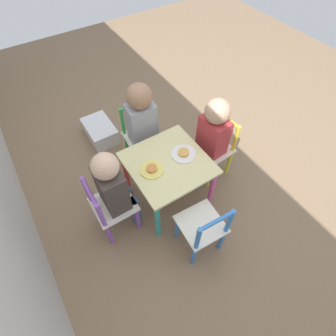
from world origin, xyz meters
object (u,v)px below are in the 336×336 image
child_front (212,134)px  child_back (115,188)px  plate_back (152,169)px  chair_green (142,137)px  chair_purple (111,207)px  child_right (143,121)px  storage_bin (100,131)px  chair_yellow (214,149)px  chair_blue (203,228)px  plate_front (183,154)px  kids_table (168,169)px

child_front → child_back: bearing=-92.1°
child_back → plate_back: size_ratio=4.89×
child_front → chair_green: bearing=-144.1°
chair_purple → child_right: child_right is taller
child_front → storage_bin: (0.84, 0.55, -0.37)m
chair_yellow → chair_purple: bearing=-92.1°
chair_blue → chair_purple: bearing=-43.2°
child_front → plate_back: child_front is taller
child_back → plate_front: (0.00, -0.50, -0.00)m
child_back → plate_front: child_back is taller
plate_front → chair_yellow: bearing=-84.1°
child_front → child_right: child_right is taller
chair_yellow → plate_back: size_ratio=3.46×
child_back → child_front: bearing=-87.9°
chair_green → storage_bin: bearing=119.7°
chair_yellow → chair_purple: 0.88m
chair_purple → child_front: 0.84m
chair_purple → plate_front: 0.59m
chair_purple → chair_green: same height
plate_back → child_front: bearing=-86.8°
chair_green → plate_back: chair_green is taller
chair_yellow → child_back: 0.84m
kids_table → chair_blue: bearing=176.4°
chair_blue → child_right: bearing=-90.3°
child_back → plate_front: bearing=-90.0°
chair_green → kids_table: bearing=-90.0°
chair_purple → plate_front: chair_purple is taller
kids_table → chair_green: size_ratio=0.98×
storage_bin → child_right: bearing=-157.7°
kids_table → chair_green: (0.44, -0.03, -0.10)m
chair_green → child_front: bearing=-45.6°
child_front → kids_table: bearing=-90.0°
kids_table → chair_blue: size_ratio=0.98×
chair_yellow → child_back: size_ratio=0.71×
chair_green → child_right: 0.22m
storage_bin → child_back: bearing=166.5°
chair_green → plate_front: bearing=-74.3°
chair_yellow → chair_purple: same height
plate_back → child_right: bearing=-21.5°
chair_purple → child_right: (0.38, -0.47, 0.21)m
chair_blue → plate_front: size_ratio=3.17×
chair_yellow → plate_front: 0.37m
child_front → child_back: size_ratio=0.99×
chair_green → plate_front: size_ratio=3.17×
child_front → plate_back: size_ratio=4.86×
kids_table → plate_front: (-0.00, -0.12, 0.08)m
child_back → chair_purple: bearing=90.0°
child_right → plate_back: (-0.38, 0.15, -0.04)m
kids_table → chair_green: chair_green is taller
chair_yellow → chair_blue: 0.67m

